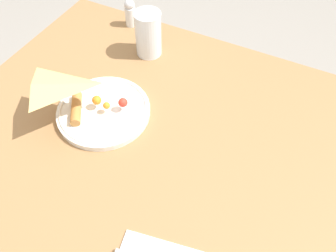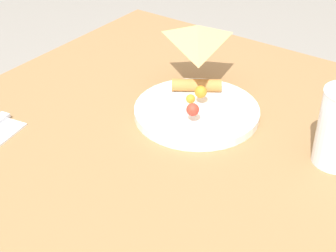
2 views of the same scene
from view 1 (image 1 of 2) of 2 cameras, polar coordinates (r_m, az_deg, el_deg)
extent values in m
plane|color=gray|center=(1.43, -2.02, -19.23)|extent=(6.00, 6.00, 0.00)
cube|color=olive|center=(0.78, -3.47, -2.20)|extent=(0.98, 0.82, 0.03)
cube|color=#382D23|center=(1.43, -11.29, 6.31)|extent=(0.06, 0.06, 0.70)
cube|color=#382D23|center=(1.27, 23.89, -7.01)|extent=(0.06, 0.06, 0.70)
cylinder|color=white|center=(0.82, -11.11, 2.53)|extent=(0.23, 0.23, 0.02)
torus|color=white|center=(0.81, -11.22, 2.97)|extent=(0.22, 0.22, 0.01)
pyramid|color=#E0B266|center=(0.81, -10.27, 3.47)|extent=(0.18, 0.17, 0.02)
cylinder|color=#B77A3D|center=(0.82, -15.70, 3.00)|extent=(0.07, 0.09, 0.02)
sphere|color=orange|center=(0.79, -10.66, 3.52)|extent=(0.02, 0.02, 0.02)
sphere|color=red|center=(0.79, -7.86, 4.07)|extent=(0.02, 0.02, 0.02)
sphere|color=orange|center=(0.80, -12.31, 4.41)|extent=(0.02, 0.02, 0.02)
cylinder|color=white|center=(0.94, -3.45, 15.72)|extent=(0.07, 0.07, 0.13)
cylinder|color=white|center=(0.96, -3.37, 14.40)|extent=(0.06, 0.06, 0.07)
torus|color=white|center=(0.91, -3.65, 18.90)|extent=(0.07, 0.07, 0.00)
cylinder|color=white|center=(1.08, -6.54, 18.45)|extent=(0.03, 0.03, 0.06)
sphere|color=silver|center=(1.05, -6.74, 20.24)|extent=(0.03, 0.03, 0.03)
camera|label=2|loc=(0.88, 54.36, 26.77)|focal=55.00mm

